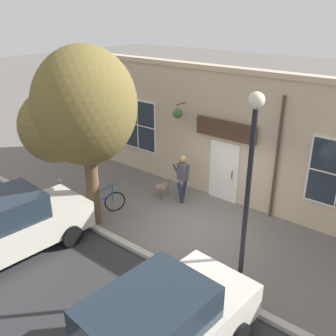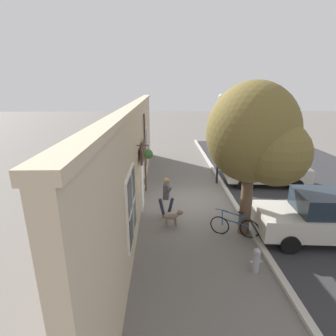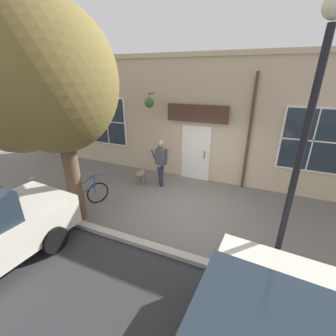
% 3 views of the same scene
% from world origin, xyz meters
% --- Properties ---
extents(ground_plane, '(90.00, 90.00, 0.00)m').
position_xyz_m(ground_plane, '(0.00, 0.00, 0.00)').
color(ground_plane, '#66605B').
extents(storefront_facade, '(0.95, 18.00, 4.51)m').
position_xyz_m(storefront_facade, '(-2.34, -0.02, 2.27)').
color(storefront_facade, '#C6B293').
rests_on(storefront_facade, ground_plane).
extents(pedestrian_walking, '(0.66, 0.60, 1.70)m').
position_xyz_m(pedestrian_walking, '(-1.13, -1.35, 1.02)').
color(pedestrian_walking, '#282D47').
rests_on(pedestrian_walking, ground_plane).
extents(dog_on_leash, '(0.99, 0.40, 0.66)m').
position_xyz_m(dog_on_leash, '(-0.89, -2.04, 0.42)').
color(dog_on_leash, '#7F6B5B').
rests_on(dog_on_leash, ground_plane).
extents(street_tree_by_curb, '(3.16, 3.01, 5.36)m').
position_xyz_m(street_tree_by_curb, '(1.82, -2.78, 3.54)').
color(street_tree_by_curb, brown).
rests_on(street_tree_by_curb, ground_plane).
extents(leaning_bicycle, '(1.64, 0.66, 1.01)m').
position_xyz_m(leaning_bicycle, '(1.28, -2.83, 0.38)').
color(leaning_bicycle, black).
rests_on(leaning_bicycle, ground_plane).
extents(street_lamp, '(0.32, 0.32, 4.78)m').
position_xyz_m(street_lamp, '(1.73, 2.46, 3.13)').
color(street_lamp, black).
rests_on(street_lamp, ground_plane).
extents(fire_hydrant, '(0.34, 0.20, 0.77)m').
position_xyz_m(fire_hydrant, '(1.40, -4.76, 0.40)').
color(fire_hydrant, '#99999E').
rests_on(fire_hydrant, ground_plane).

